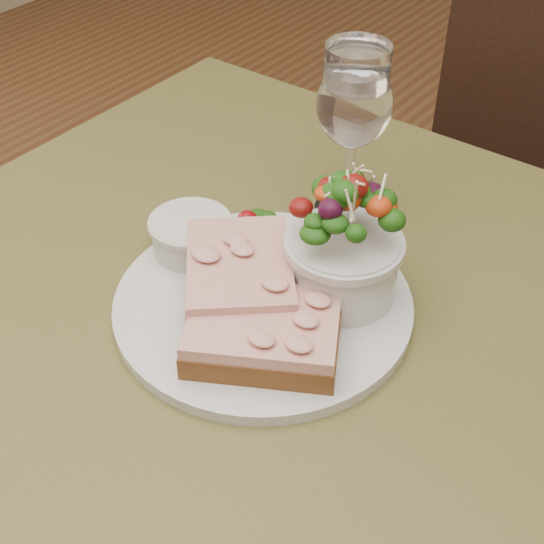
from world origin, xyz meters
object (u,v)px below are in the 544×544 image
Objects in this scene: cafe_table at (259,390)px; dinner_plate at (263,304)px; ramekin at (191,234)px; sandwich_back at (240,274)px; salad_bowl at (345,241)px; wine_glass at (354,109)px; sandwich_front at (263,332)px.

cafe_table is 2.89× the size of dinner_plate.
ramekin reaches higher than cafe_table.
ramekin is (-0.10, 0.03, 0.13)m from cafe_table.
sandwich_back is at bearing -159.92° from dinner_plate.
salad_bowl is 0.73× the size of wine_glass.
dinner_plate is 1.75× the size of sandwich_front.
sandwich_back is 0.92× the size of wine_glass.
sandwich_back is (-0.06, 0.04, 0.01)m from sandwich_front.
dinner_plate is 1.72× the size of sandwich_back.
salad_bowl reaches higher than sandwich_back.
sandwich_back is (-0.02, 0.00, 0.14)m from cafe_table.
wine_glass reaches higher than dinner_plate.
cafe_table is at bearing 39.17° from sandwich_back.
ramekin is (-0.14, 0.06, 0.00)m from sandwich_front.
ramekin is 0.20m from wine_glass.
dinner_plate is 3.66× the size of ramekin.
ramekin is at bearing -166.79° from salad_bowl.
cafe_table is 0.19m from salad_bowl.
salad_bowl is (0.05, 0.06, 0.17)m from cafe_table.
sandwich_front is 0.07m from sandwich_back.
sandwich_front reaches higher than dinner_plate.
sandwich_back is 2.12× the size of ramekin.
ramekin is at bearing -146.97° from sandwich_back.
ramekin is at bearing 126.26° from sandwich_front.
wine_glass is at bearing 64.03° from ramekin.
sandwich_back is (-0.02, -0.01, 0.03)m from dinner_plate.
salad_bowl is 0.16m from wine_glass.
cafe_table is 10.58× the size of ramekin.
dinner_plate is at bearing -82.97° from wine_glass.
salad_bowl is (0.07, 0.06, 0.03)m from sandwich_back.
ramekin is at bearing -115.97° from wine_glass.
wine_glass reaches higher than salad_bowl.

